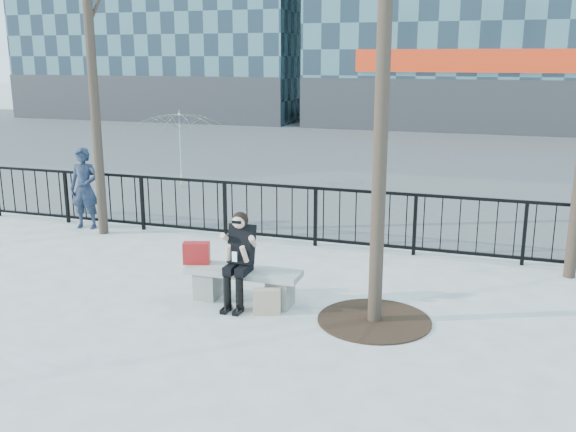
% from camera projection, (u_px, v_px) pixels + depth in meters
% --- Properties ---
extents(ground, '(120.00, 120.00, 0.00)m').
position_uv_depth(ground, '(244.00, 301.00, 9.14)').
color(ground, '#999993').
rests_on(ground, ground).
extents(street_surface, '(60.00, 23.00, 0.01)m').
position_uv_depth(street_surface, '(402.00, 154.00, 22.95)').
color(street_surface, '#474747').
rests_on(street_surface, ground).
extents(railing, '(14.00, 0.06, 1.10)m').
position_uv_depth(railing, '(305.00, 216.00, 11.77)').
color(railing, black).
rests_on(railing, ground).
extents(tree_grate, '(1.50, 1.50, 0.02)m').
position_uv_depth(tree_grate, '(374.00, 320.00, 8.46)').
color(tree_grate, black).
rests_on(tree_grate, ground).
extents(bench_main, '(1.65, 0.46, 0.49)m').
position_uv_depth(bench_main, '(243.00, 282.00, 9.07)').
color(bench_main, slate).
rests_on(bench_main, ground).
extents(seated_woman, '(0.50, 0.64, 1.34)m').
position_uv_depth(seated_woman, '(239.00, 260.00, 8.83)').
color(seated_woman, black).
rests_on(seated_woman, ground).
extents(handbag, '(0.41, 0.29, 0.31)m').
position_uv_depth(handbag, '(197.00, 253.00, 9.22)').
color(handbag, '#A91415').
rests_on(handbag, bench_main).
extents(shopping_bag, '(0.40, 0.26, 0.36)m').
position_uv_depth(shopping_bag, '(267.00, 302.00, 8.66)').
color(shopping_bag, '#C5AB8B').
rests_on(shopping_bag, ground).
extents(standing_man, '(0.65, 0.49, 1.64)m').
position_uv_depth(standing_man, '(85.00, 188.00, 12.87)').
color(standing_man, black).
rests_on(standing_man, ground).
extents(vendor_umbrella, '(2.92, 2.95, 2.05)m').
position_uv_depth(vendor_umbrella, '(179.00, 149.00, 16.86)').
color(vendor_umbrella, gold).
rests_on(vendor_umbrella, ground).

